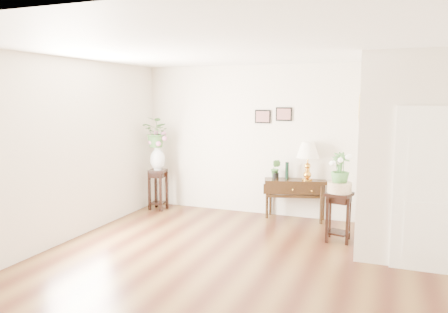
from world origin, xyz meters
The scene contains 20 objects.
floor centered at (0.00, 0.00, 0.00)m, with size 6.00×5.50×0.02m, color brown.
ceiling centered at (0.00, 0.00, 2.80)m, with size 6.00×5.50×0.02m, color white.
wall_back centered at (0.00, 2.75, 1.40)m, with size 6.00×0.02×2.80m, color beige.
wall_front centered at (0.00, -2.75, 1.40)m, with size 6.00×0.02×2.80m, color beige.
wall_left centered at (-3.00, 0.00, 1.40)m, with size 0.02×5.50×2.80m, color beige.
partition centered at (2.10, 1.77, 1.40)m, with size 1.80×1.95×2.80m, color beige.
door centered at (2.10, 0.78, 1.05)m, with size 0.90×0.05×2.10m, color white.
art_print_left centered at (-0.65, 2.73, 1.85)m, with size 0.30×0.02×0.25m, color black.
art_print_right centered at (-0.25, 2.73, 1.90)m, with size 0.30×0.02×0.25m, color black.
wall_ornament centered at (1.16, 1.90, 2.05)m, with size 0.51×0.51×0.07m, color tan.
console_table centered at (0.02, 2.57, 0.37)m, with size 1.10×0.37×0.73m, color black.
table_lamp centered at (0.23, 2.57, 1.08)m, with size 0.40×0.40×0.70m, color gold.
green_vase centered at (-0.14, 2.57, 0.90)m, with size 0.06×0.06×0.31m, color black.
potted_plant centered at (-0.35, 2.57, 0.90)m, with size 0.18×0.15×0.33m, color #3D7235.
plant_stand_a centered at (-2.65, 2.30, 0.40)m, with size 0.31×0.31×0.80m, color black.
porcelain_vase centered at (-2.65, 2.30, 1.02)m, with size 0.29×0.29×0.50m, color silver, non-canonical shape.
lily_arrangement centered at (-2.65, 2.30, 1.49)m, with size 0.53×0.46×0.59m, color #3D7235.
plant_stand_b centered at (0.90, 1.60, 0.38)m, with size 0.36×0.36×0.76m, color black.
ceramic_bowl centered at (0.90, 1.60, 0.84)m, with size 0.36×0.36×0.16m, color #C3B88C.
narcissus centered at (0.90, 1.60, 1.13)m, with size 0.28×0.28×0.50m, color #3D7235.
Camera 1 is at (1.60, -5.11, 2.20)m, focal length 35.00 mm.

